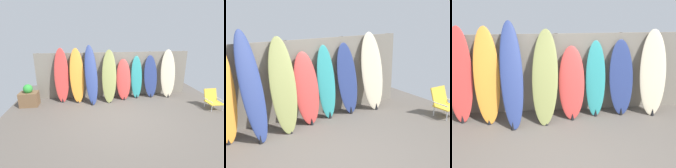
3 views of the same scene
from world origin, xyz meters
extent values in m
plane|color=#5B544C|center=(0.00, 0.00, 0.00)|extent=(7.68, 7.68, 0.00)
cube|color=gray|center=(0.00, 2.00, 0.90)|extent=(6.08, 0.04, 1.80)
cylinder|color=#6C655B|center=(-2.88, 2.04, 0.90)|extent=(0.10, 0.10, 1.80)
cylinder|color=#6C655B|center=(-1.44, 2.04, 0.90)|extent=(0.10, 0.10, 1.80)
cylinder|color=#6C655B|center=(0.00, 2.04, 0.90)|extent=(0.10, 0.10, 1.80)
cylinder|color=#6C655B|center=(1.44, 2.04, 0.90)|extent=(0.10, 0.10, 1.80)
cylinder|color=#6C655B|center=(2.88, 2.04, 0.90)|extent=(0.10, 0.10, 1.80)
ellipsoid|color=#D13D38|center=(-2.04, 1.72, 1.00)|extent=(0.54, 0.50, 2.01)
cone|color=black|center=(-2.04, 1.51, 0.09)|extent=(0.08, 0.08, 0.16)
ellipsoid|color=orange|center=(-1.47, 1.62, 1.00)|extent=(0.58, 0.61, 2.00)
cone|color=black|center=(-1.47, 1.39, 0.06)|extent=(0.08, 0.08, 0.10)
ellipsoid|color=navy|center=(-0.94, 1.50, 1.06)|extent=(0.56, 0.96, 2.11)
cone|color=black|center=(-0.94, 1.11, 0.09)|extent=(0.08, 0.08, 0.17)
ellipsoid|color=olive|center=(-0.27, 1.57, 0.96)|extent=(0.63, 0.82, 1.93)
cone|color=black|center=(-0.27, 1.25, 0.07)|extent=(0.08, 0.08, 0.12)
ellipsoid|color=#D13D38|center=(0.31, 1.66, 0.78)|extent=(0.59, 0.56, 1.56)
cone|color=black|center=(0.31, 1.43, 0.08)|extent=(0.08, 0.08, 0.14)
ellipsoid|color=teal|center=(0.85, 1.73, 0.83)|extent=(0.46, 0.42, 1.66)
cone|color=black|center=(0.85, 1.57, 0.09)|extent=(0.08, 0.08, 0.16)
ellipsoid|color=navy|center=(1.44, 1.75, 0.84)|extent=(0.57, 0.45, 1.68)
cone|color=black|center=(1.44, 1.57, 0.09)|extent=(0.08, 0.08, 0.17)
ellipsoid|color=beige|center=(2.14, 1.70, 0.95)|extent=(0.64, 0.59, 1.89)
cone|color=black|center=(2.14, 1.48, 0.09)|extent=(0.08, 0.08, 0.15)
cylinder|color=silver|center=(3.01, 0.05, 0.11)|extent=(0.02, 0.02, 0.22)
cylinder|color=silver|center=(3.42, 0.05, 0.11)|extent=(0.02, 0.02, 0.22)
cylinder|color=silver|center=(3.01, 0.43, 0.11)|extent=(0.02, 0.02, 0.22)
cylinder|color=silver|center=(3.42, 0.43, 0.11)|extent=(0.02, 0.02, 0.22)
cube|color=gold|center=(3.22, 0.24, 0.23)|extent=(0.48, 0.44, 0.03)
cube|color=gold|center=(3.22, 0.48, 0.44)|extent=(0.46, 0.18, 0.43)
cylinder|color=silver|center=(2.98, 0.24, 0.34)|extent=(0.02, 0.44, 0.02)
cylinder|color=silver|center=(3.46, 0.24, 0.34)|extent=(0.02, 0.44, 0.02)
cube|color=brown|center=(-3.18, 1.37, 0.25)|extent=(0.62, 0.45, 0.51)
sphere|color=green|center=(-3.18, 1.37, 0.64)|extent=(0.32, 0.32, 0.32)
camera|label=1|loc=(-1.00, -4.79, 2.65)|focal=28.00mm
camera|label=2|loc=(-2.55, -4.26, 2.60)|focal=50.00mm
camera|label=3|loc=(-0.32, -3.41, 2.57)|focal=40.00mm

